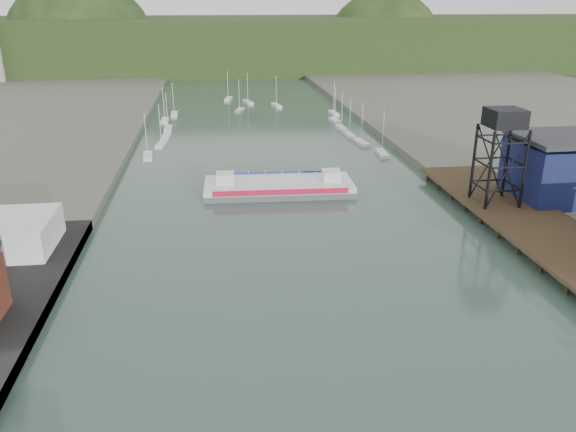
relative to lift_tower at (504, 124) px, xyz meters
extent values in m
cube|color=black|center=(2.00, -13.00, -13.75)|extent=(14.00, 70.00, 0.50)
cylinder|color=black|center=(-4.00, -13.00, -14.85)|extent=(0.60, 0.60, 2.20)
cylinder|color=black|center=(-3.00, -3.00, -7.00)|extent=(0.50, 0.50, 13.00)
cylinder|color=black|center=(3.00, -3.00, -7.00)|extent=(0.50, 0.50, 13.00)
cylinder|color=black|center=(-3.00, 3.00, -7.00)|extent=(0.50, 0.50, 13.00)
cylinder|color=black|center=(3.00, 3.00, -7.00)|extent=(0.50, 0.50, 13.00)
cube|color=black|center=(0.00, 0.00, 1.00)|extent=(5.50, 5.50, 3.00)
cube|color=#0D193A|center=(15.00, 2.00, -9.05)|extent=(20.00, 14.00, 10.00)
cube|color=silver|center=(-62.54, 45.89, -15.30)|extent=(2.67, 7.65, 0.90)
cube|color=silver|center=(-60.28, 57.30, -15.30)|extent=(2.81, 7.67, 0.90)
cube|color=silver|center=(-59.71, 66.17, -15.30)|extent=(2.35, 7.59, 0.90)
cube|color=silver|center=(-59.81, 76.09, -15.30)|extent=(2.01, 7.50, 0.90)
cube|color=silver|center=(-61.64, 88.33, -15.30)|extent=(2.00, 7.50, 0.90)
cube|color=silver|center=(-59.32, 98.17, -15.30)|extent=(2.16, 7.54, 0.90)
cube|color=silver|center=(-7.44, 41.03, -15.30)|extent=(2.53, 7.62, 0.90)
cube|color=silver|center=(-9.54, 52.51, -15.30)|extent=(2.76, 7.67, 0.90)
cube|color=silver|center=(-10.54, 61.29, -15.30)|extent=(2.22, 7.56, 0.90)
cube|color=silver|center=(-10.73, 70.28, -15.30)|extent=(2.18, 7.54, 0.90)
cube|color=silver|center=(-10.33, 81.38, -15.30)|extent=(2.46, 7.61, 0.90)
cube|color=silver|center=(-8.22, 92.99, -15.30)|extent=(2.48, 7.61, 0.90)
cube|color=silver|center=(-38.16, 102.00, -15.30)|extent=(3.78, 7.76, 0.90)
cube|color=silver|center=(-24.96, 110.00, -15.30)|extent=(3.31, 7.74, 0.90)
cube|color=silver|center=(-34.34, 118.00, -15.30)|extent=(3.76, 7.76, 0.90)
cube|color=silver|center=(-41.11, 126.00, -15.30)|extent=(3.40, 7.74, 0.90)
cube|color=black|center=(-35.00, 242.00, -3.65)|extent=(500.00, 120.00, 28.00)
sphere|color=black|center=(-115.00, 242.00, -7.65)|extent=(80.00, 80.00, 80.00)
sphere|color=black|center=(55.00, 252.00, -9.65)|extent=(70.00, 70.00, 70.00)
cube|color=#555457|center=(-35.06, 16.72, -15.08)|extent=(28.63, 12.44, 1.13)
cube|color=silver|center=(-35.06, 16.72, -14.07)|extent=(28.63, 12.44, 0.90)
cube|color=red|center=(-35.30, 11.03, -13.84)|extent=(24.79, 1.21, 1.01)
cube|color=#16249B|center=(-34.83, 22.41, -13.84)|extent=(24.79, 1.21, 1.01)
cube|color=silver|center=(-45.20, 17.14, -12.72)|extent=(3.52, 3.52, 2.25)
cube|color=silver|center=(-24.93, 16.30, -12.72)|extent=(3.52, 3.52, 2.25)
camera|label=1|loc=(-46.83, -85.01, 18.65)|focal=35.00mm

